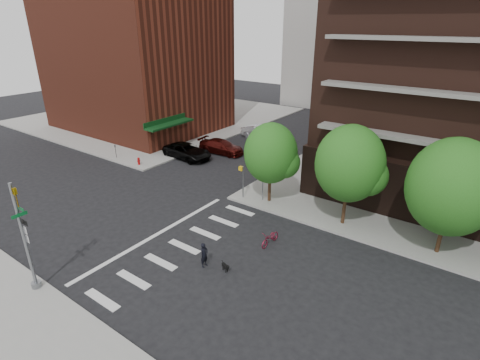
% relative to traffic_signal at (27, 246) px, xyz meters
% --- Properties ---
extents(ground, '(120.00, 120.00, 0.00)m').
position_rel_traffic_signal_xyz_m(ground, '(0.47, 7.49, -2.70)').
color(ground, black).
rests_on(ground, ground).
extents(sidewalk_nw, '(31.00, 33.00, 0.15)m').
position_rel_traffic_signal_xyz_m(sidewalk_nw, '(-24.03, 30.99, -2.62)').
color(sidewalk_nw, gray).
rests_on(sidewalk_nw, ground).
extents(crosswalk, '(3.85, 13.00, 0.01)m').
position_rel_traffic_signal_xyz_m(crosswalk, '(2.68, 7.49, -2.69)').
color(crosswalk, silver).
rests_on(crosswalk, ground).
extents(midrise_nw, '(21.40, 15.50, 20.00)m').
position_rel_traffic_signal_xyz_m(midrise_nw, '(-21.53, 25.49, 7.45)').
color(midrise_nw, maroon).
rests_on(midrise_nw, sidewalk_nw).
extents(tree_a, '(4.00, 4.00, 5.90)m').
position_rel_traffic_signal_xyz_m(tree_a, '(4.47, 15.99, 1.35)').
color(tree_a, '#301E11').
rests_on(tree_a, sidewalk_ne).
extents(tree_b, '(4.50, 4.50, 6.65)m').
position_rel_traffic_signal_xyz_m(tree_b, '(10.47, 15.99, 1.85)').
color(tree_b, '#301E11').
rests_on(tree_b, sidewalk_ne).
extents(tree_c, '(5.00, 5.00, 6.80)m').
position_rel_traffic_signal_xyz_m(tree_c, '(16.47, 15.99, 1.75)').
color(tree_c, '#301E11').
rests_on(tree_c, sidewalk_ne).
extents(traffic_signal, '(0.90, 0.75, 6.00)m').
position_rel_traffic_signal_xyz_m(traffic_signal, '(0.00, 0.00, 0.00)').
color(traffic_signal, slate).
rests_on(traffic_signal, sidewalk_s).
extents(pedestrian_signal, '(2.18, 0.67, 2.60)m').
position_rel_traffic_signal_xyz_m(pedestrian_signal, '(2.79, 15.42, -0.84)').
color(pedestrian_signal, slate).
rests_on(pedestrian_signal, sidewalk_ne).
extents(fire_hydrant, '(0.24, 0.24, 0.73)m').
position_rel_traffic_signal_xyz_m(fire_hydrant, '(-10.03, 15.29, -2.15)').
color(fire_hydrant, '#A50C0C').
rests_on(fire_hydrant, sidewalk_nw).
extents(parking_meter, '(0.10, 0.08, 1.32)m').
position_rel_traffic_signal_xyz_m(parking_meter, '(-13.53, 15.29, -1.74)').
color(parking_meter, black).
rests_on(parking_meter, sidewalk_nw).
extents(parked_car_black, '(2.83, 5.58, 1.51)m').
position_rel_traffic_signal_xyz_m(parked_car_black, '(-7.73, 19.71, -1.94)').
color(parked_car_black, black).
rests_on(parked_car_black, ground).
extents(parked_car_maroon, '(2.53, 5.23, 1.47)m').
position_rel_traffic_signal_xyz_m(parked_car_maroon, '(-5.88, 23.01, -1.97)').
color(parked_car_maroon, '#420D0B').
rests_on(parked_car_maroon, ground).
extents(parked_car_silver, '(2.12, 4.89, 1.57)m').
position_rel_traffic_signal_xyz_m(parked_car_silver, '(-5.42, 29.84, -1.92)').
color(parked_car_silver, '#B2B4BA').
rests_on(parked_car_silver, ground).
extents(scooter, '(0.68, 1.84, 0.96)m').
position_rel_traffic_signal_xyz_m(scooter, '(7.71, 10.90, -2.22)').
color(scooter, maroon).
rests_on(scooter, ground).
extents(dog_walker, '(0.56, 0.38, 1.52)m').
position_rel_traffic_signal_xyz_m(dog_walker, '(5.83, 6.73, -1.94)').
color(dog_walker, black).
rests_on(dog_walker, ground).
extents(dog, '(0.60, 0.34, 0.51)m').
position_rel_traffic_signal_xyz_m(dog, '(7.10, 7.06, -2.38)').
color(dog, black).
rests_on(dog, ground).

